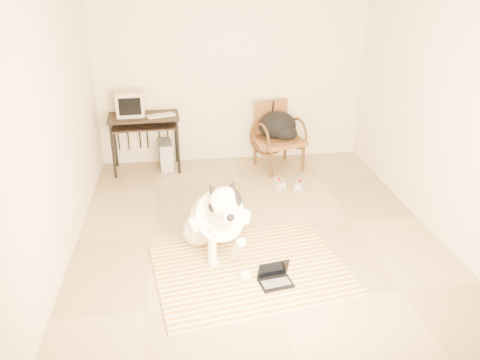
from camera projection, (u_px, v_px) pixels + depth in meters
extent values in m
plane|color=#99845E|center=(255.00, 228.00, 5.43)|extent=(4.50, 4.50, 0.00)
plane|color=beige|center=(232.00, 73.00, 6.91)|extent=(4.50, 0.00, 4.50)
plane|color=beige|center=(316.00, 220.00, 2.84)|extent=(4.50, 0.00, 4.50)
plane|color=beige|center=(58.00, 123.00, 4.64)|extent=(0.00, 4.50, 4.50)
plane|color=beige|center=(437.00, 109.00, 5.11)|extent=(0.00, 4.50, 4.50)
cube|color=orange|center=(270.00, 304.00, 4.17)|extent=(1.87, 0.58, 0.02)
cube|color=#35692E|center=(259.00, 286.00, 4.42)|extent=(1.87, 0.58, 0.02)
cube|color=#653C72|center=(250.00, 269.00, 4.67)|extent=(1.87, 0.58, 0.02)
cube|color=#D4DA39|center=(242.00, 254.00, 4.91)|extent=(1.87, 0.58, 0.02)
cube|color=beige|center=(235.00, 240.00, 5.16)|extent=(1.87, 0.58, 0.02)
sphere|color=silver|center=(198.00, 231.00, 5.04)|extent=(0.33, 0.33, 0.33)
sphere|color=silver|center=(227.00, 227.00, 5.12)|extent=(0.33, 0.33, 0.33)
ellipsoid|color=silver|center=(213.00, 227.00, 5.06)|extent=(0.41, 0.37, 0.33)
ellipsoid|color=silver|center=(217.00, 218.00, 4.79)|extent=(0.52, 0.81, 0.72)
cylinder|color=white|center=(217.00, 217.00, 4.80)|extent=(0.58, 0.71, 0.65)
sphere|color=silver|center=(222.00, 213.00, 4.54)|extent=(0.28, 0.28, 0.28)
sphere|color=silver|center=(224.00, 202.00, 4.38)|extent=(0.30, 0.30, 0.30)
ellipsoid|color=black|center=(229.00, 200.00, 4.38)|extent=(0.24, 0.26, 0.22)
cylinder|color=silver|center=(228.00, 213.00, 4.28)|extent=(0.15, 0.18, 0.13)
sphere|color=black|center=(231.00, 218.00, 4.20)|extent=(0.07, 0.07, 0.07)
cone|color=black|center=(212.00, 189.00, 4.36)|extent=(0.15, 0.16, 0.19)
cone|color=black|center=(232.00, 187.00, 4.41)|extent=(0.16, 0.17, 0.19)
torus|color=white|center=(222.00, 209.00, 4.50)|extent=(0.29, 0.18, 0.24)
cylinder|color=silver|center=(212.00, 245.00, 4.64)|extent=(0.11, 0.15, 0.46)
cylinder|color=silver|center=(236.00, 251.00, 4.59)|extent=(0.15, 0.42, 0.46)
sphere|color=silver|center=(213.00, 263.00, 4.69)|extent=(0.12, 0.12, 0.12)
sphere|color=silver|center=(245.00, 276.00, 4.47)|extent=(0.12, 0.12, 0.12)
cone|color=black|center=(206.00, 226.00, 5.36)|extent=(0.28, 0.44, 0.12)
cube|color=black|center=(276.00, 283.00, 4.42)|extent=(0.34, 0.27, 0.02)
cube|color=#515254|center=(276.00, 283.00, 4.41)|extent=(0.28, 0.17, 0.00)
cube|color=black|center=(273.00, 269.00, 4.45)|extent=(0.32, 0.13, 0.20)
cube|color=black|center=(273.00, 269.00, 4.44)|extent=(0.28, 0.11, 0.18)
cube|color=black|center=(143.00, 117.00, 6.69)|extent=(1.03, 0.61, 0.03)
cube|color=black|center=(144.00, 126.00, 6.69)|extent=(0.91, 0.49, 0.02)
cylinder|color=black|center=(113.00, 152.00, 6.58)|extent=(0.04, 0.04, 0.80)
cylinder|color=black|center=(115.00, 141.00, 7.00)|extent=(0.04, 0.04, 0.80)
cylinder|color=black|center=(178.00, 148.00, 6.73)|extent=(0.04, 0.04, 0.80)
cylinder|color=black|center=(176.00, 137.00, 7.15)|extent=(0.04, 0.04, 0.80)
cube|color=tan|center=(130.00, 103.00, 6.63)|extent=(0.40, 0.38, 0.34)
cube|color=black|center=(130.00, 107.00, 6.47)|extent=(0.30, 0.03, 0.24)
cube|color=tan|center=(161.00, 115.00, 6.64)|extent=(0.43, 0.27, 0.03)
cube|color=#515254|center=(166.00, 155.00, 6.99)|extent=(0.23, 0.46, 0.42)
cube|color=#A9A9AD|center=(167.00, 160.00, 6.79)|extent=(0.18, 0.03, 0.40)
cube|color=brown|center=(279.00, 141.00, 6.91)|extent=(0.79, 0.78, 0.07)
cylinder|color=#311D0D|center=(279.00, 138.00, 6.89)|extent=(0.59, 0.59, 0.04)
cube|color=brown|center=(271.00, 116.00, 7.03)|extent=(0.54, 0.21, 0.48)
cylinder|color=#311D0D|center=(272.00, 164.00, 6.69)|extent=(0.05, 0.05, 0.40)
cylinder|color=#311D0D|center=(255.00, 152.00, 7.13)|extent=(0.05, 0.05, 0.40)
cylinder|color=#311D0D|center=(303.00, 158.00, 6.89)|extent=(0.05, 0.05, 0.40)
cylinder|color=#311D0D|center=(285.00, 147.00, 7.33)|extent=(0.05, 0.05, 0.40)
ellipsoid|color=black|center=(277.00, 125.00, 6.86)|extent=(0.56, 0.46, 0.41)
ellipsoid|color=black|center=(285.00, 133.00, 6.80)|extent=(0.35, 0.28, 0.24)
cube|color=silver|center=(279.00, 185.00, 6.47)|extent=(0.14, 0.28, 0.02)
cube|color=gray|center=(280.00, 183.00, 6.45)|extent=(0.13, 0.27, 0.08)
cube|color=maroon|center=(280.00, 181.00, 6.44)|extent=(0.06, 0.14, 0.02)
cube|color=silver|center=(300.00, 187.00, 6.43)|extent=(0.22, 0.30, 0.03)
cube|color=gray|center=(300.00, 184.00, 6.41)|extent=(0.22, 0.29, 0.09)
cube|color=maroon|center=(300.00, 182.00, 6.40)|extent=(0.10, 0.15, 0.02)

